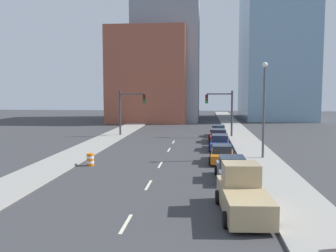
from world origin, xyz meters
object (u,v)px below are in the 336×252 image
at_px(street_lamp, 264,103).
at_px(pickup_truck_tan, 243,195).
at_px(sedan_orange, 222,154).
at_px(traffic_signal_right, 224,108).
at_px(traffic_barrel, 90,160).
at_px(sedan_white, 218,131).
at_px(sedan_gray, 232,169).
at_px(sedan_blue, 220,143).
at_px(sedan_red, 218,136).
at_px(traffic_signal_left, 127,107).

relative_size(street_lamp, pickup_truck_tan, 1.47).
bearing_deg(sedan_orange, traffic_signal_right, 89.12).
relative_size(traffic_barrel, sedan_white, 0.21).
relative_size(street_lamp, sedan_gray, 1.86).
height_order(traffic_barrel, pickup_truck_tan, pickup_truck_tan).
bearing_deg(traffic_barrel, sedan_blue, 40.76).
relative_size(traffic_barrel, sedan_red, 0.20).
distance_m(sedan_gray, sedan_orange, 6.00).
xyz_separation_m(traffic_barrel, sedan_gray, (10.52, -3.57, 0.21)).
xyz_separation_m(traffic_signal_left, street_lamp, (14.62, -14.93, 1.04)).
relative_size(traffic_signal_right, traffic_barrel, 6.07).
xyz_separation_m(traffic_barrel, street_lamp, (13.68, 4.06, 4.25)).
height_order(traffic_signal_left, pickup_truck_tan, traffic_signal_left).
height_order(street_lamp, sedan_red, street_lamp).
height_order(pickup_truck_tan, sedan_blue, pickup_truck_tan).
bearing_deg(traffic_signal_left, sedan_gray, -63.07).
height_order(street_lamp, sedan_white, street_lamp).
bearing_deg(sedan_blue, traffic_barrel, -136.24).
relative_size(street_lamp, sedan_red, 1.74).
xyz_separation_m(traffic_signal_left, sedan_white, (11.48, 0.72, -3.03)).
bearing_deg(street_lamp, sedan_white, 101.34).
distance_m(traffic_barrel, sedan_orange, 10.46).
xyz_separation_m(traffic_signal_left, sedan_orange, (11.11, -16.57, -3.04)).
distance_m(traffic_signal_right, sedan_gray, 22.77).
distance_m(traffic_barrel, pickup_truck_tan, 14.77).
bearing_deg(sedan_gray, traffic_signal_left, 115.99).
distance_m(street_lamp, sedan_gray, 9.19).
bearing_deg(street_lamp, sedan_gray, -112.48).
relative_size(traffic_signal_left, sedan_red, 1.24).
bearing_deg(sedan_blue, sedan_white, 91.59).
bearing_deg(pickup_truck_tan, traffic_signal_left, 107.88).
distance_m(street_lamp, pickup_truck_tan, 15.26).
height_order(traffic_signal_right, sedan_gray, traffic_signal_right).
xyz_separation_m(traffic_signal_left, traffic_barrel, (0.94, -18.99, -3.21)).
distance_m(sedan_gray, sedan_blue, 12.43).
bearing_deg(traffic_signal_right, traffic_barrel, -120.55).
distance_m(traffic_signal_left, sedan_orange, 20.18).
height_order(traffic_signal_right, sedan_blue, traffic_signal_right).
bearing_deg(traffic_barrel, street_lamp, 16.53).
xyz_separation_m(traffic_signal_left, sedan_blue, (11.21, -10.14, -3.00)).
distance_m(sedan_blue, sedan_red, 5.56).
distance_m(sedan_orange, sedan_white, 17.29).
height_order(pickup_truck_tan, sedan_red, pickup_truck_tan).
height_order(street_lamp, sedan_gray, street_lamp).
distance_m(street_lamp, sedan_red, 11.61).
xyz_separation_m(sedan_gray, sedan_blue, (-0.25, 12.43, 0.00)).
bearing_deg(sedan_gray, traffic_barrel, 160.31).
bearing_deg(traffic_signal_right, sedan_red, -100.83).
relative_size(traffic_signal_left, traffic_signal_right, 1.00).
xyz_separation_m(traffic_barrel, sedan_orange, (10.17, 2.42, 0.17)).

